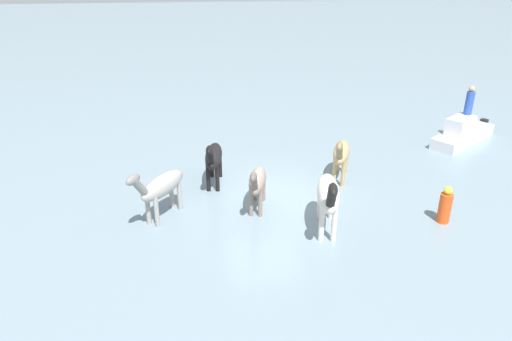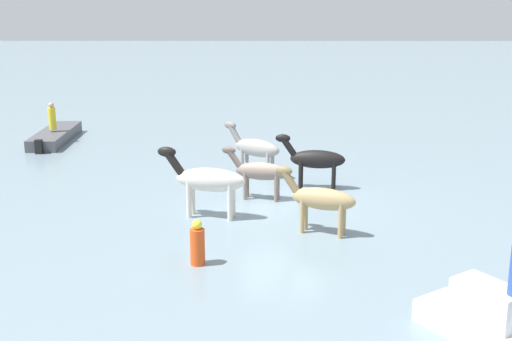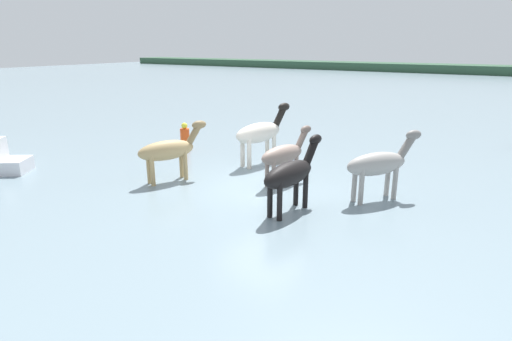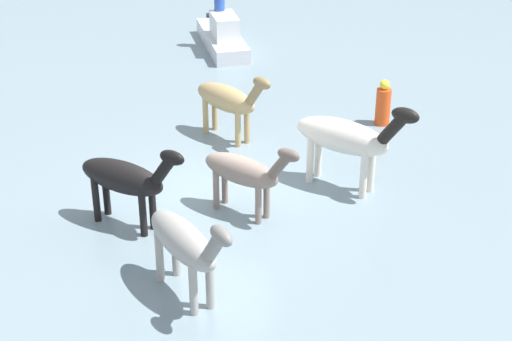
# 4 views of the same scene
# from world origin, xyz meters

# --- Properties ---
(ground_plane) EXTENTS (143.02, 143.02, 0.00)m
(ground_plane) POSITION_xyz_m (0.00, 0.00, 0.00)
(ground_plane) COLOR gray
(horse_chestnut_trailing) EXTENTS (1.05, 2.66, 2.05)m
(horse_chestnut_trailing) POSITION_xyz_m (-1.42, 2.21, 1.13)
(horse_chestnut_trailing) COLOR silver
(horse_chestnut_trailing) RESTS_ON ground_plane
(horse_mid_herd) EXTENTS (1.23, 2.26, 1.79)m
(horse_mid_herd) POSITION_xyz_m (-2.77, -0.95, 0.99)
(horse_mid_herd) COLOR tan
(horse_mid_herd) RESTS_ON ground_plane
(horse_rear_stallion) EXTENTS (0.80, 2.37, 1.83)m
(horse_rear_stallion) POSITION_xyz_m (1.54, -1.15, 1.01)
(horse_rear_stallion) COLOR black
(horse_rear_stallion) RESTS_ON ground_plane
(horse_dun_straggler) EXTENTS (0.89, 2.16, 1.67)m
(horse_dun_straggler) POSITION_xyz_m (0.33, 0.71, 0.92)
(horse_dun_straggler) COLOR gray
(horse_dun_straggler) RESTS_ON ground_plane
(horse_gray_outer) EXTENTS (1.66, 2.18, 1.86)m
(horse_gray_outer) POSITION_xyz_m (3.16, 0.86, 1.02)
(horse_gray_outer) COLOR #9E9993
(horse_gray_outer) RESTS_ON ground_plane
(boat_skiff_near) EXTENTS (3.54, 2.88, 1.31)m
(boat_skiff_near) POSITION_xyz_m (-8.89, -3.77, 0.30)
(boat_skiff_near) COLOR silver
(boat_skiff_near) RESTS_ON ground_plane
(buoy_channel_marker) EXTENTS (0.36, 0.36, 1.14)m
(buoy_channel_marker) POSITION_xyz_m (-4.93, 2.19, 0.51)
(buoy_channel_marker) COLOR #E54C19
(buoy_channel_marker) RESTS_ON ground_plane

